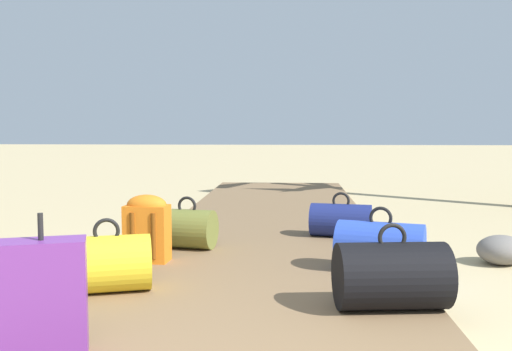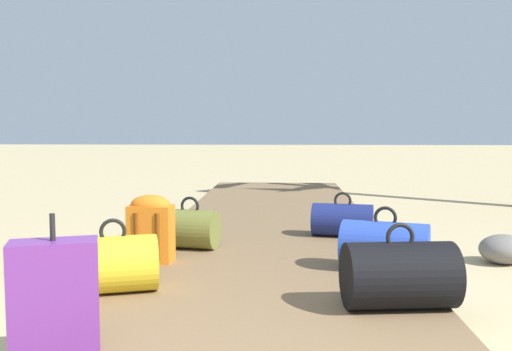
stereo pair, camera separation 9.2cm
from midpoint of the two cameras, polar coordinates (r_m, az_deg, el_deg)
The scene contains 11 objects.
ground_plane at distance 5.30m, azimuth 0.98°, elevation -7.16°, with size 60.00×60.00×0.00m, color tan.
boardwalk at distance 6.16m, azimuth 1.23°, elevation -5.09°, with size 2.14×8.78×0.08m, color brown.
duffel_bag_navy at distance 5.41m, azimuth 8.16°, elevation -4.42°, with size 0.61×0.41×0.42m.
backpack_orange at distance 4.43m, azimuth -11.07°, elevation -5.05°, with size 0.34×0.23×0.51m.
duffel_bag_blue at distance 4.19m, azimuth 12.14°, elevation -6.92°, with size 0.68×0.52×0.47m.
duffel_bag_black at distance 3.36m, azimuth 13.37°, elevation -9.67°, with size 0.66×0.45×0.49m.
duffel_bag_olive at distance 4.88m, azimuth -7.15°, elevation -5.30°, with size 0.51×0.41×0.44m.
duffel_bag_yellow at distance 3.70m, azimuth -14.77°, elevation -8.56°, with size 0.61×0.50×0.46m.
suitcase_purple at distance 2.74m, azimuth -20.42°, elevation -11.58°, with size 0.42×0.29×0.65m.
rock_left_near at distance 4.68m, azimuth -22.32°, elevation -8.13°, with size 0.23×0.23×0.16m, color gray.
rock_right_near at distance 5.05m, azimuth 23.03°, elevation -6.79°, with size 0.40×0.36×0.24m, color slate.
Camera 2 is at (0.11, -1.67, 1.11)m, focal length 39.99 mm.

